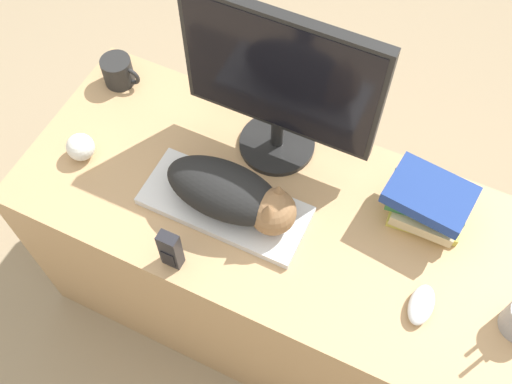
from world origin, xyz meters
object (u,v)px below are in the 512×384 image
at_px(keyboard, 225,206).
at_px(monitor, 280,82).
at_px(computer_mouse, 421,305).
at_px(phone, 170,250).
at_px(baseball, 80,147).
at_px(book_stack, 429,202).
at_px(coffee_mug, 118,71).
at_px(cat, 234,195).

height_order(keyboard, monitor, monitor).
height_order(computer_mouse, phone, phone).
distance_m(monitor, baseball, 0.59).
bearing_deg(book_stack, computer_mouse, -74.12).
relative_size(monitor, coffee_mug, 4.26).
height_order(keyboard, cat, cat).
relative_size(keyboard, baseball, 5.72).
height_order(monitor, baseball, monitor).
relative_size(monitor, computer_mouse, 4.73).
bearing_deg(computer_mouse, coffee_mug, 163.75).
distance_m(baseball, phone, 0.43).
xyz_separation_m(cat, coffee_mug, (-0.51, 0.26, -0.05)).
xyz_separation_m(coffee_mug, phone, (0.44, -0.45, 0.02)).
xyz_separation_m(keyboard, computer_mouse, (0.55, -0.04, 0.01)).
relative_size(coffee_mug, baseball, 1.57).
distance_m(keyboard, coffee_mug, 0.55).
height_order(keyboard, coffee_mug, coffee_mug).
relative_size(cat, phone, 2.62).
height_order(computer_mouse, baseball, baseball).
bearing_deg(coffee_mug, baseball, -79.68).
height_order(cat, book_stack, cat).
bearing_deg(book_stack, baseball, -166.36).
bearing_deg(monitor, baseball, -151.19).
relative_size(monitor, baseball, 6.68).
height_order(computer_mouse, book_stack, book_stack).
relative_size(keyboard, book_stack, 2.00).
distance_m(coffee_mug, book_stack, 0.96).
xyz_separation_m(monitor, book_stack, (0.44, -0.04, -0.20)).
height_order(monitor, book_stack, monitor).
distance_m(keyboard, book_stack, 0.52).
bearing_deg(baseball, cat, 2.33).
height_order(monitor, coffee_mug, monitor).
height_order(keyboard, book_stack, book_stack).
distance_m(monitor, phone, 0.49).
relative_size(computer_mouse, coffee_mug, 0.90).
height_order(coffee_mug, baseball, coffee_mug).
bearing_deg(phone, baseball, 155.66).
bearing_deg(monitor, coffee_mug, 178.32).
xyz_separation_m(cat, baseball, (-0.46, -0.02, -0.05)).
bearing_deg(keyboard, monitor, 80.67).
distance_m(computer_mouse, baseball, 0.98).
bearing_deg(computer_mouse, cat, 175.12).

